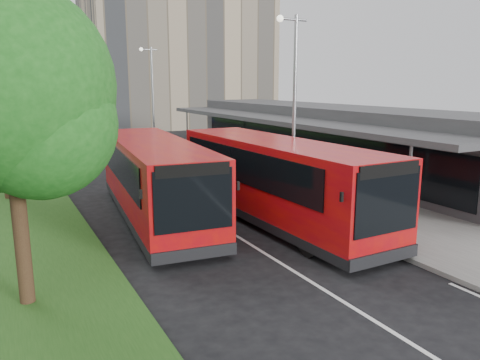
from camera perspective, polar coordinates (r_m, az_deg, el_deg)
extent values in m
plane|color=black|center=(17.44, -1.46, -6.22)|extent=(120.00, 120.00, 0.00)
cube|color=slate|center=(37.72, -6.82, 3.57)|extent=(5.00, 80.00, 0.15)
cube|color=#214B18|center=(35.29, -26.92, 1.78)|extent=(5.00, 80.00, 0.10)
cube|color=silver|center=(31.23, -13.79, 1.50)|extent=(0.12, 70.00, 0.01)
cube|color=silver|center=(17.55, 11.27, -6.31)|extent=(0.12, 2.00, 0.01)
cube|color=silver|center=(22.33, 1.57, -2.18)|extent=(0.12, 2.00, 0.01)
cube|color=silver|center=(27.59, -4.55, 0.48)|extent=(0.12, 2.00, 0.01)
cube|color=silver|center=(33.10, -8.68, 2.26)|extent=(0.12, 2.00, 0.01)
cube|color=silver|center=(38.76, -11.61, 3.53)|extent=(0.12, 2.00, 0.01)
cube|color=silver|center=(44.51, -13.81, 4.47)|extent=(0.12, 2.00, 0.01)
cube|color=silver|center=(50.31, -15.50, 5.18)|extent=(0.12, 2.00, 0.01)
cube|color=silver|center=(56.16, -16.84, 5.75)|extent=(0.12, 2.00, 0.01)
cube|color=silver|center=(62.04, -17.93, 6.20)|extent=(0.12, 2.00, 0.01)
cube|color=gray|center=(60.86, -7.49, 15.05)|extent=(22.00, 12.00, 18.00)
cube|color=#323235|center=(29.52, 10.89, 4.96)|extent=(5.00, 26.00, 4.00)
cube|color=black|center=(28.08, 6.82, 3.92)|extent=(0.06, 24.00, 2.20)
cube|color=#323235|center=(27.19, 4.66, 7.32)|extent=(2.80, 26.00, 0.25)
cylinder|color=gray|center=(18.18, 19.86, -0.80)|extent=(0.12, 0.12, 3.30)
cylinder|color=gray|center=(36.57, -6.45, 5.81)|extent=(0.12, 0.12, 3.30)
cylinder|color=#372016|center=(12.39, -25.13, -5.78)|extent=(0.36, 0.36, 3.77)
sphere|color=#165115|center=(11.88, -26.58, 10.23)|extent=(4.80, 4.80, 4.80)
sphere|color=#165115|center=(11.55, -23.15, 6.24)|extent=(3.43, 3.43, 3.43)
cylinder|color=#372016|center=(24.12, -26.71, 2.42)|extent=(0.36, 0.36, 3.98)
sphere|color=#165115|center=(23.51, -25.82, 8.96)|extent=(3.62, 3.62, 3.62)
cylinder|color=#372016|center=(36.03, -27.25, 5.15)|extent=(0.36, 0.36, 4.11)
sphere|color=#165115|center=(35.50, -26.69, 9.67)|extent=(3.74, 3.74, 3.74)
cylinder|color=gray|center=(20.49, 6.62, 8.23)|extent=(0.16, 0.16, 8.00)
cylinder|color=gray|center=(20.50, 6.40, 18.88)|extent=(1.40, 0.10, 0.10)
sphere|color=silver|center=(20.18, 4.91, 19.03)|extent=(0.28, 0.28, 0.28)
cylinder|color=gray|center=(38.66, -10.57, 9.72)|extent=(0.16, 0.16, 8.00)
cylinder|color=gray|center=(38.67, -11.08, 15.34)|extent=(1.40, 0.10, 0.10)
sphere|color=silver|center=(38.50, -11.97, 15.32)|extent=(0.28, 0.28, 0.28)
cube|color=#B51109|center=(18.13, 4.45, 0.33)|extent=(2.96, 11.35, 2.85)
cube|color=black|center=(18.45, 4.38, -3.91)|extent=(2.98, 11.37, 0.32)
cube|color=black|center=(13.83, 17.57, -2.54)|extent=(2.42, 0.11, 1.88)
cube|color=black|center=(22.92, -3.40, 3.90)|extent=(2.37, 0.11, 1.40)
cube|color=black|center=(17.60, 0.19, 1.71)|extent=(0.28, 9.68, 1.29)
cube|color=black|center=(19.07, 7.36, 2.40)|extent=(0.28, 9.68, 1.29)
cube|color=black|center=(14.31, 17.19, -9.03)|extent=(2.69, 0.14, 0.38)
cube|color=black|center=(13.63, 17.84, 1.18)|extent=(2.26, 0.09, 0.38)
cube|color=black|center=(12.90, 12.28, -2.03)|extent=(0.08, 0.08, 0.27)
cube|color=black|center=(15.03, 20.94, -0.60)|extent=(0.08, 0.08, 0.27)
cylinder|color=black|center=(14.97, 8.54, -7.47)|extent=(0.35, 0.98, 0.97)
cylinder|color=black|center=(16.39, 14.85, -6.03)|extent=(0.35, 0.98, 0.97)
cylinder|color=black|center=(20.98, -3.72, -1.77)|extent=(0.35, 0.98, 0.97)
cylinder|color=black|center=(22.02, 1.59, -1.10)|extent=(0.35, 0.98, 0.97)
cube|color=#B51109|center=(18.91, -10.39, 0.52)|extent=(3.74, 11.25, 2.79)
cube|color=black|center=(19.21, -10.24, -3.47)|extent=(3.76, 11.27, 0.32)
cube|color=black|center=(13.59, -5.65, -2.49)|extent=(2.36, 0.29, 1.84)
cube|color=black|center=(24.22, -13.12, 3.91)|extent=(2.31, 0.28, 1.37)
cube|color=black|center=(18.91, -14.60, 1.87)|extent=(1.01, 9.42, 1.26)
cube|color=black|center=(19.42, -6.78, 2.42)|extent=(1.01, 9.42, 1.26)
cube|color=black|center=(14.07, -5.51, -8.95)|extent=(2.62, 0.35, 0.37)
cube|color=black|center=(13.39, -5.72, 1.21)|extent=(2.20, 0.26, 0.37)
cube|color=black|center=(13.42, -11.99, -1.71)|extent=(0.09, 0.09, 0.26)
cube|color=black|center=(14.20, -0.24, -0.72)|extent=(0.09, 0.09, 0.26)
cylinder|color=black|center=(15.63, -11.51, -6.79)|extent=(0.41, 0.97, 0.95)
cylinder|color=black|center=(16.14, -3.75, -5.97)|extent=(0.41, 0.97, 0.95)
cylinder|color=black|center=(22.46, -14.90, -1.27)|extent=(0.41, 0.97, 0.95)
cylinder|color=black|center=(22.82, -9.40, -0.83)|extent=(0.41, 0.97, 0.95)
cylinder|color=#332015|center=(28.00, 0.33, 1.93)|extent=(0.61, 0.61, 0.91)
cylinder|color=#FAEC0D|center=(34.93, -7.90, 3.95)|extent=(0.23, 0.23, 1.12)
imported|color=#5A0C0D|center=(53.33, -17.59, 6.08)|extent=(2.49, 3.93, 1.25)
imported|color=navy|center=(59.22, -21.36, 6.36)|extent=(2.83, 4.14, 1.29)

